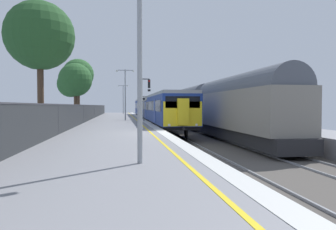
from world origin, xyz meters
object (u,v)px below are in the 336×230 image
at_px(speed_limit_sign, 144,105).
at_px(background_tree_centre, 79,76).
at_px(platform_lamp_mid, 125,90).
at_px(background_tree_right, 39,37).
at_px(platform_lamp_near, 140,44).
at_px(platform_lamp_far, 123,97).
at_px(background_tree_left, 74,81).
at_px(commuter_train_at_platform, 153,108).
at_px(signal_gantry, 144,94).
at_px(freight_train_adjacent_track, 178,106).

bearing_deg(speed_limit_sign, background_tree_centre, 125.58).
height_order(platform_lamp_mid, background_tree_right, background_tree_right).
xyz_separation_m(platform_lamp_near, platform_lamp_far, (-0.00, 51.27, 0.02)).
relative_size(speed_limit_sign, platform_lamp_near, 0.47).
relative_size(platform_lamp_near, platform_lamp_far, 0.99).
distance_m(platform_lamp_near, background_tree_right, 13.05).
relative_size(platform_lamp_far, background_tree_left, 0.86).
xyz_separation_m(background_tree_centre, background_tree_right, (0.52, -22.17, 0.23)).
distance_m(commuter_train_at_platform, speed_limit_sign, 8.89).
xyz_separation_m(commuter_train_at_platform, platform_lamp_mid, (-3.66, -6.00, 2.00)).
height_order(commuter_train_at_platform, signal_gantry, signal_gantry).
distance_m(signal_gantry, background_tree_centre, 10.59).
height_order(signal_gantry, platform_lamp_mid, platform_lamp_mid).
distance_m(commuter_train_at_platform, platform_lamp_near, 31.91).
xyz_separation_m(commuter_train_at_platform, background_tree_left, (-9.45, -3.33, 3.10)).
distance_m(signal_gantry, background_tree_left, 8.15).
relative_size(platform_lamp_near, background_tree_right, 0.69).
xyz_separation_m(signal_gantry, background_tree_centre, (-8.13, 6.28, 2.57)).
distance_m(commuter_train_at_platform, platform_lamp_far, 20.07).
relative_size(signal_gantry, platform_lamp_far, 0.86).
relative_size(freight_train_adjacent_track, speed_limit_sign, 24.02).
bearing_deg(background_tree_left, commuter_train_at_platform, 19.39).
bearing_deg(background_tree_left, platform_lamp_far, 75.85).
height_order(commuter_train_at_platform, platform_lamp_near, platform_lamp_near).
distance_m(freight_train_adjacent_track, platform_lamp_far, 17.66).
distance_m(commuter_train_at_platform, platform_lamp_mid, 7.31).
bearing_deg(platform_lamp_near, background_tree_left, 101.55).
height_order(freight_train_adjacent_track, platform_lamp_mid, platform_lamp_mid).
height_order(commuter_train_at_platform, freight_train_adjacent_track, freight_train_adjacent_track).
bearing_deg(signal_gantry, platform_lamp_mid, -139.76).
relative_size(signal_gantry, platform_lamp_near, 0.86).
relative_size(freight_train_adjacent_track, signal_gantry, 13.05).
xyz_separation_m(platform_lamp_mid, platform_lamp_far, (0.00, 25.63, -0.01)).
xyz_separation_m(commuter_train_at_platform, speed_limit_sign, (-1.85, -8.69, 0.37)).
height_order(background_tree_left, background_tree_centre, background_tree_centre).
relative_size(commuter_train_at_platform, speed_limit_sign, 15.34).
bearing_deg(platform_lamp_near, commuter_train_at_platform, 83.39).
distance_m(background_tree_left, background_tree_centre, 5.59).
xyz_separation_m(commuter_train_at_platform, background_tree_right, (-9.07, -20.03, 4.49)).
bearing_deg(platform_lamp_near, background_tree_right, 114.98).
height_order(freight_train_adjacent_track, platform_lamp_near, platform_lamp_near).
relative_size(platform_lamp_near, background_tree_centre, 0.71).
bearing_deg(signal_gantry, background_tree_right, -115.60).
relative_size(freight_train_adjacent_track, background_tree_left, 9.57).
height_order(freight_train_adjacent_track, platform_lamp_far, platform_lamp_far).
distance_m(freight_train_adjacent_track, background_tree_left, 15.49).
distance_m(freight_train_adjacent_track, speed_limit_sign, 13.80).
distance_m(platform_lamp_far, background_tree_centre, 18.61).
bearing_deg(platform_lamp_near, platform_lamp_far, 90.00).
relative_size(platform_lamp_mid, platform_lamp_far, 1.00).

